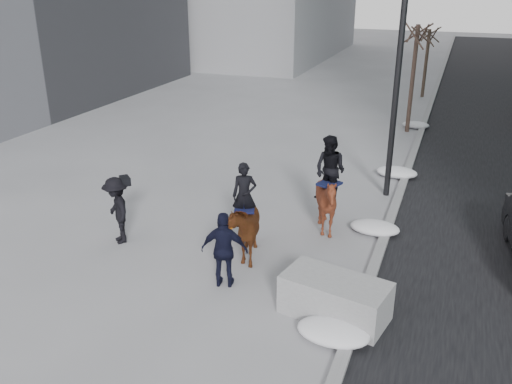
% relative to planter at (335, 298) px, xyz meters
% --- Properties ---
extents(ground, '(120.00, 120.00, 0.00)m').
position_rel_planter_xyz_m(ground, '(-2.54, 1.04, -0.42)').
color(ground, gray).
rests_on(ground, ground).
extents(curb, '(0.25, 90.00, 0.12)m').
position_rel_planter_xyz_m(curb, '(0.46, 11.04, -0.36)').
color(curb, gray).
rests_on(curb, ground).
extents(planter, '(2.27, 1.46, 0.84)m').
position_rel_planter_xyz_m(planter, '(0.00, 0.00, 0.00)').
color(planter, '#98989B').
rests_on(planter, ground).
extents(tree_near, '(1.20, 1.20, 5.02)m').
position_rel_planter_xyz_m(tree_near, '(-0.14, 14.67, 2.09)').
color(tree_near, '#372720').
rests_on(tree_near, ground).
extents(tree_far, '(1.20, 1.20, 4.07)m').
position_rel_planter_xyz_m(tree_far, '(-0.14, 22.36, 1.61)').
color(tree_far, '#372920').
rests_on(tree_far, ground).
extents(mounted_left, '(1.37, 1.99, 2.35)m').
position_rel_planter_xyz_m(mounted_left, '(-2.68, 1.71, 0.45)').
color(mounted_left, '#4C2E0F').
rests_on(mounted_left, ground).
extents(mounted_right, '(1.87, 1.97, 2.64)m').
position_rel_planter_xyz_m(mounted_right, '(-1.07, 3.67, 0.64)').
color(mounted_right, '#531F10').
rests_on(mounted_right, ground).
extents(feeder, '(1.10, 0.97, 1.75)m').
position_rel_planter_xyz_m(feeder, '(-2.54, 0.29, 0.46)').
color(feeder, black).
rests_on(feeder, ground).
extents(camera_crew, '(1.27, 1.25, 1.75)m').
position_rel_planter_xyz_m(camera_crew, '(-5.94, 1.27, 0.47)').
color(camera_crew, black).
rests_on(camera_crew, ground).
extents(lamppost, '(0.25, 2.28, 9.09)m').
position_rel_planter_xyz_m(lamppost, '(0.06, 6.73, 4.57)').
color(lamppost, black).
rests_on(lamppost, ground).
extents(snow_piles, '(1.40, 16.97, 0.36)m').
position_rel_planter_xyz_m(snow_piles, '(0.16, 5.93, -0.25)').
color(snow_piles, silver).
rests_on(snow_piles, ground).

